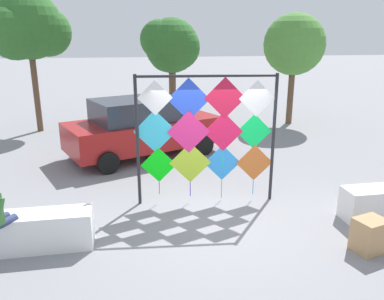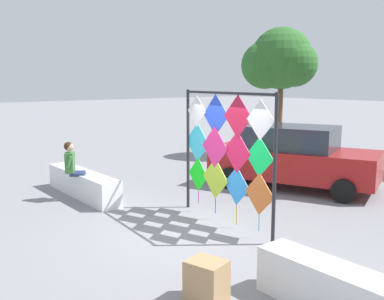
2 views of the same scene
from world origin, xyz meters
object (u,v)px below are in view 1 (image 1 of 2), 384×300
Objects in this scene: cardboard_box_large at (370,235)px; tree_far_right at (28,28)px; parked_car at (142,127)px; tree_palm_like at (296,45)px; tree_broadleaf at (171,46)px; kite_display_rack at (206,129)px.

tree_far_right reaches higher than cardboard_box_large.
tree_far_right is at bearing 135.31° from parked_car.
cardboard_box_large is at bearing -106.42° from tree_palm_like.
tree_far_right is 1.16× the size of tree_palm_like.
parked_car is at bearing 119.69° from cardboard_box_large.
parked_car reaches higher than cardboard_box_large.
tree_broadleaf reaches higher than cardboard_box_large.
parked_car is 8.41× the size of cardboard_box_large.
parked_car is 5.69m from tree_broadleaf.
kite_display_rack is 0.61× the size of parked_car.
cardboard_box_large is 10.45m from tree_palm_like.
tree_far_right is at bearing 123.66° from kite_display_rack.
kite_display_rack is 5.14× the size of cardboard_box_large.
tree_broadleaf is at bearing 73.21° from parked_car.
kite_display_rack is 9.17m from tree_far_right.
tree_broadleaf is 5.47m from tree_far_right.
cardboard_box_large is (3.53, -6.20, -0.60)m from parked_car.
kite_display_rack is at bearing -126.04° from tree_palm_like.
tree_broadleaf reaches higher than kite_display_rack.
parked_car is at bearing -106.79° from tree_broadleaf.
kite_display_rack is at bearing -72.31° from parked_car.
tree_palm_like is (2.84, 9.64, 2.89)m from cardboard_box_large.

